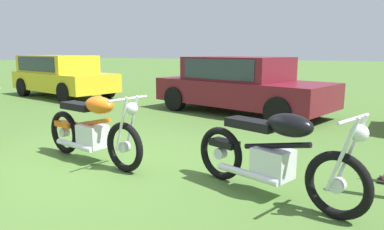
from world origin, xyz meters
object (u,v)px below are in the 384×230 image
at_px(car_yellow, 60,73).
at_px(car_burgundy, 240,82).
at_px(motorcycle_black, 273,154).
at_px(motorcycle_orange, 92,129).

height_order(car_yellow, car_burgundy, same).
xyz_separation_m(motorcycle_black, car_yellow, (-9.28, 4.42, 0.35)).
distance_m(motorcycle_black, car_burgundy, 5.38).
bearing_deg(car_yellow, car_burgundy, 10.13).
bearing_deg(car_burgundy, motorcycle_orange, -79.91).
xyz_separation_m(car_yellow, car_burgundy, (6.69, 0.28, -0.03)).
relative_size(motorcycle_orange, car_burgundy, 0.43).
bearing_deg(car_burgundy, motorcycle_black, -50.96).
height_order(motorcycle_orange, motorcycle_black, same).
bearing_deg(motorcycle_orange, motorcycle_black, 9.55).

